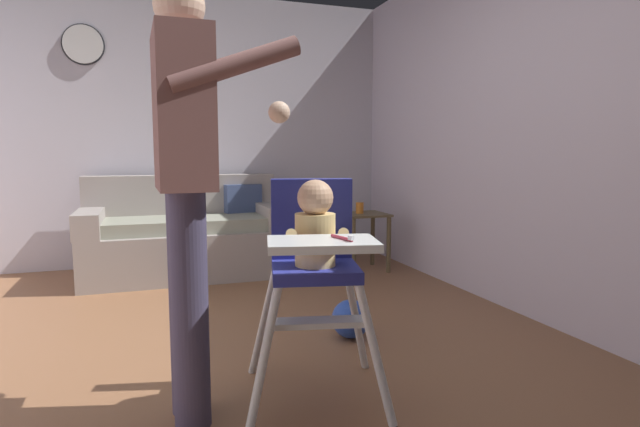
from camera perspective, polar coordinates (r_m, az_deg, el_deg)
ground at (r=2.60m, az=-10.76°, el=-18.63°), size 5.63×7.11×0.10m
wall_far at (r=5.14m, az=-15.53°, el=8.86°), size 4.83×0.06×2.55m
wall_right at (r=3.54m, az=23.24°, el=9.65°), size 0.06×6.11×2.55m
couch at (r=4.67m, az=-14.63°, el=-2.46°), size 1.71×0.86×0.86m
high_chair at (r=2.18m, az=-0.60°, el=-3.72°), size 0.72×0.81×0.96m
adult_standing at (r=2.03m, az=-14.62°, el=3.73°), size 0.52×0.49×1.69m
toy_ball_second at (r=3.02m, az=3.44°, el=-11.57°), size 0.22×0.22×0.22m
side_table at (r=4.67m, az=4.85°, el=-1.67°), size 0.40×0.40×0.52m
sippy_cup at (r=4.63m, az=4.43°, el=0.63°), size 0.07×0.07×0.10m
wall_clock at (r=5.19m, az=-24.77°, el=16.65°), size 0.36×0.04×0.36m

